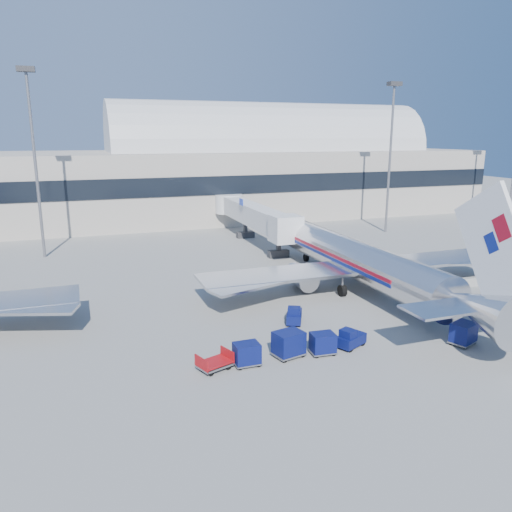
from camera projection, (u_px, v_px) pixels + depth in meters
name	position (u px, v px, depth m)	size (l,w,h in m)	color
ground	(285.00, 318.00, 41.72)	(260.00, 260.00, 0.00)	gray
terminal	(88.00, 179.00, 86.69)	(170.00, 28.15, 21.00)	#B2AA9E
airliner_main	(362.00, 262.00, 48.43)	(32.00, 37.26, 12.07)	silver
jetbridge_near	(250.00, 214.00, 71.47)	(4.40, 27.50, 6.25)	silver
mast_west	(33.00, 136.00, 59.13)	(2.00, 1.20, 22.60)	slate
mast_east	(391.00, 136.00, 75.51)	(2.00, 1.20, 22.60)	slate
barrier_near	(444.00, 285.00, 49.34)	(3.00, 0.55, 0.90)	#9E9E96
barrier_mid	(471.00, 282.00, 50.42)	(3.00, 0.55, 0.90)	#9E9E96
barrier_far	(496.00, 279.00, 51.50)	(3.00, 0.55, 0.90)	#9E9E96
tug_lead	(351.00, 338.00, 35.80)	(2.52, 1.99, 1.47)	#091049
tug_right	(448.00, 308.00, 42.08)	(2.59, 1.94, 1.51)	#091049
tug_left	(294.00, 315.00, 40.40)	(2.07, 2.57, 1.50)	#091049
cart_train_a	(323.00, 343.00, 34.66)	(1.82, 1.44, 1.52)	#091049
cart_train_b	(289.00, 344.00, 34.21)	(2.35, 1.99, 1.81)	#091049
cart_train_c	(247.00, 354.00, 32.95)	(1.76, 1.35, 1.54)	#091049
cart_solo_near	(463.00, 333.00, 36.25)	(2.26, 2.02, 1.64)	#091049
cart_open_red	(215.00, 364.00, 32.42)	(2.54, 2.16, 0.58)	slate
ramp_worker	(509.00, 319.00, 38.92)	(0.64, 0.42, 1.76)	#BEFF1A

